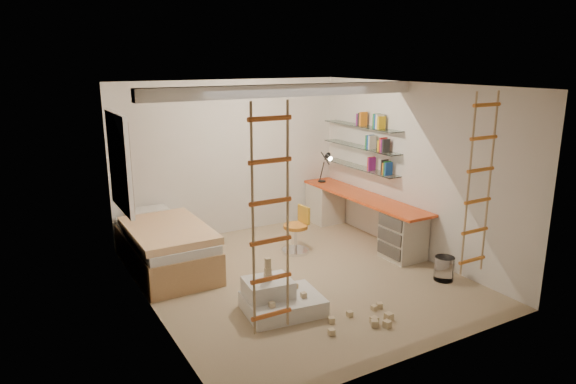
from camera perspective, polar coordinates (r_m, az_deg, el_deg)
floor at (r=7.17m, az=1.21°, el=-9.46°), size 4.50×4.50×0.00m
ceiling_beam at (r=6.82m, az=0.00°, el=11.21°), size 4.00×0.18×0.16m
window_frame at (r=7.38m, az=-18.24°, el=3.13°), size 0.06×1.15×1.35m
window_blind at (r=7.38m, az=-17.94°, el=3.17°), size 0.02×1.00×1.20m
rope_ladder_left at (r=4.58m, az=-1.94°, el=-3.28°), size 0.41×0.04×2.13m
rope_ladder_right at (r=6.26m, az=20.46°, el=0.68°), size 0.41×0.04×2.13m
waste_bin at (r=7.34m, az=16.96°, el=-8.14°), size 0.26×0.26×0.33m
desk at (r=8.61m, az=8.10°, el=-2.56°), size 0.56×2.80×0.75m
shelves at (r=8.66m, az=8.08°, el=4.99°), size 0.25×1.80×0.71m
bed at (r=7.55m, az=-13.42°, el=-5.90°), size 1.02×2.00×0.69m
task_lamp at (r=9.16m, az=4.36°, el=3.30°), size 0.14×0.36×0.57m
swivel_chair at (r=7.97m, az=0.97°, el=-4.87°), size 0.45×0.45×0.73m
play_platform at (r=6.22m, az=-1.04°, el=-11.83°), size 0.97×0.80×0.40m
toy_blocks at (r=6.10m, az=4.75°, el=-12.15°), size 1.36×1.09×0.67m
books at (r=8.64m, az=8.11°, el=5.84°), size 0.14×0.52×0.92m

